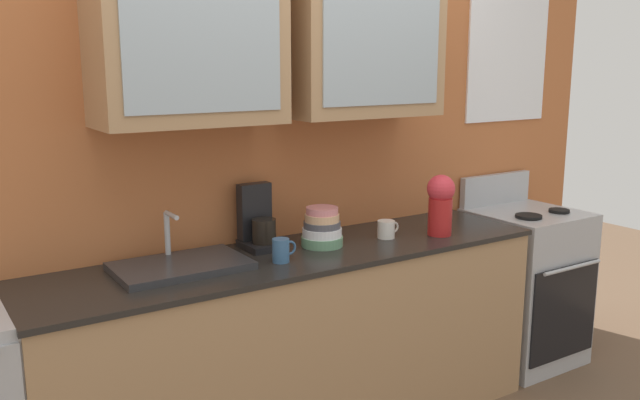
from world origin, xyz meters
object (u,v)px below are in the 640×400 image
object	(u,v)px
stove_range	(524,285)
sink_faucet	(180,265)
bowl_stack	(322,228)
cup_near_bowls	(386,229)
coffee_maker	(259,224)
cup_near_sink	(281,250)
vase	(440,203)

from	to	relation	value
stove_range	sink_faucet	world-z (taller)	sink_faucet
bowl_stack	cup_near_bowls	bearing A→B (deg)	-8.38
sink_faucet	coffee_maker	xyz separation A→B (m)	(0.43, 0.13, 0.09)
cup_near_sink	vase	bearing A→B (deg)	-1.54
stove_range	bowl_stack	size ratio (longest dim) A/B	5.48
stove_range	cup_near_sink	xyz separation A→B (m)	(-1.66, -0.09, 0.49)
stove_range	cup_near_bowls	size ratio (longest dim) A/B	8.97
cup_near_bowls	sink_faucet	bearing A→B (deg)	176.54
sink_faucet	bowl_stack	xyz separation A→B (m)	(0.69, -0.01, 0.06)
vase	cup_near_sink	world-z (taller)	vase
cup_near_sink	coffee_maker	xyz separation A→B (m)	(0.03, 0.27, 0.06)
stove_range	cup_near_sink	size ratio (longest dim) A/B	9.54
vase	coffee_maker	xyz separation A→B (m)	(-0.85, 0.29, -0.05)
bowl_stack	coffee_maker	world-z (taller)	coffee_maker
cup_near_bowls	coffee_maker	distance (m)	0.63
coffee_maker	bowl_stack	bearing A→B (deg)	-29.73
vase	cup_near_sink	bearing A→B (deg)	178.46
stove_range	bowl_stack	bearing A→B (deg)	178.48
stove_range	sink_faucet	size ratio (longest dim) A/B	1.98
vase	cup_near_sink	size ratio (longest dim) A/B	2.68
cup_near_sink	sink_faucet	bearing A→B (deg)	161.38
sink_faucet	cup_near_bowls	distance (m)	1.03
coffee_maker	vase	bearing A→B (deg)	-18.94
stove_range	coffee_maker	xyz separation A→B (m)	(-1.63, 0.18, 0.54)
bowl_stack	stove_range	bearing A→B (deg)	-1.52
bowl_stack	cup_near_sink	world-z (taller)	bowl_stack
vase	stove_range	bearing A→B (deg)	7.96
vase	coffee_maker	size ratio (longest dim) A/B	1.03
cup_near_sink	stove_range	bearing A→B (deg)	2.96
bowl_stack	cup_near_sink	distance (m)	0.31
bowl_stack	coffee_maker	xyz separation A→B (m)	(-0.25, 0.14, 0.03)
bowl_stack	coffee_maker	distance (m)	0.29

